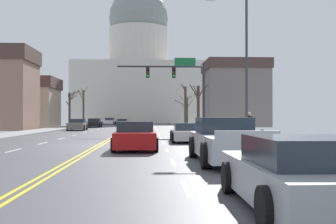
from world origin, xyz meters
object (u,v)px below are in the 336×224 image
Objects in this scene: sedan_near_01 at (187,133)px; sedan_oncoming_03 at (110,121)px; street_lamp_right at (241,55)px; sedan_near_00 at (139,129)px; sedan_near_04 at (300,175)px; sedan_oncoming_00 at (78,125)px; sedan_oncoming_01 at (94,123)px; pedestrian_00 at (249,125)px; sedan_oncoming_02 at (122,122)px; bicycle_parked at (261,140)px; pickup_truck_near_03 at (227,142)px; signal_gantry at (179,79)px; sedan_near_02 at (135,136)px.

sedan_near_01 is 56.00m from sedan_oncoming_03.
street_lamp_right reaches higher than sedan_near_00.
sedan_near_01 is 0.98× the size of sedan_near_04.
sedan_near_00 is 1.06× the size of sedan_oncoming_00.
pedestrian_00 reaches higher than sedan_oncoming_01.
sedan_oncoming_02 reaches higher than bicycle_parked.
sedan_oncoming_03 is at bearing 107.14° from sedan_oncoming_02.
sedan_oncoming_02 is at bearing 81.56° from sedan_oncoming_00.
pickup_truck_near_03 is at bearing 89.03° from sedan_near_04.
sedan_oncoming_01 is (-10.63, 46.22, -0.10)m from pickup_truck_near_03.
pedestrian_00 is at bearing 72.16° from pickup_truck_near_03.
sedan_near_01 is at bearing 113.39° from bicycle_parked.
sedan_oncoming_03 is at bearing 102.70° from street_lamp_right.
bicycle_parked is at bearing -97.13° from pedestrian_00.
sedan_near_00 is 26.27m from sedan_near_04.
signal_gantry is at bearing 89.93° from pickup_truck_near_03.
sedan_near_00 is at bearing 97.43° from sedan_near_04.
sedan_near_00 is 1.00× the size of sedan_near_04.
pickup_truck_near_03 is 3.44× the size of pedestrian_00.
pickup_truck_near_03 is 3.22× the size of bicycle_parked.
sedan_oncoming_01 is 1.00× the size of sedan_oncoming_02.
sedan_oncoming_02 is at bearing -72.86° from sedan_oncoming_03.
pedestrian_00 is (3.40, -1.93, 0.51)m from sedan_near_01.
sedan_near_02 is (-5.85, -3.91, -4.42)m from street_lamp_right.
sedan_oncoming_02 is at bearing 97.34° from pickup_truck_near_03.
sedan_oncoming_03 reaches higher than sedan_oncoming_02.
signal_gantry reaches higher than pickup_truck_near_03.
street_lamp_right is 1.88× the size of sedan_oncoming_03.
sedan_oncoming_01 is (0.12, 13.06, -0.00)m from sedan_oncoming_00.
sedan_near_01 is 45.70m from sedan_oncoming_02.
sedan_oncoming_00 is 31.25m from bicycle_parked.
signal_gantry is 4.78× the size of pedestrian_00.
sedan_near_00 is 15.13m from bicycle_parked.
signal_gantry is 14.71m from pedestrian_00.
sedan_oncoming_01 is at bearing 101.11° from sedan_near_04.
pickup_truck_near_03 is at bearing -82.66° from sedan_oncoming_02.
sedan_oncoming_00 is 27.44m from pedestrian_00.
pedestrian_00 is at bearing -77.76° from signal_gantry.
sedan_oncoming_00 is at bearing 116.63° from sedan_near_00.
signal_gantry is at bearing 88.13° from sedan_near_01.
street_lamp_right is 5.02× the size of pedestrian_00.
sedan_oncoming_00 reaches higher than sedan_near_00.
sedan_near_02 is 0.98× the size of sedan_near_04.
pickup_truck_near_03 is 5.43m from bicycle_parked.
pedestrian_00 is (10.32, -47.10, 0.52)m from sedan_oncoming_02.
sedan_oncoming_00 is at bearing -90.52° from sedan_oncoming_01.
sedan_oncoming_02 is at bearing 98.71° from sedan_near_01.
sedan_near_02 is 1.04× the size of sedan_oncoming_01.
bicycle_parked is (5.98, -13.90, -0.07)m from sedan_near_00.
street_lamp_right is 8.31m from sedan_near_02.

